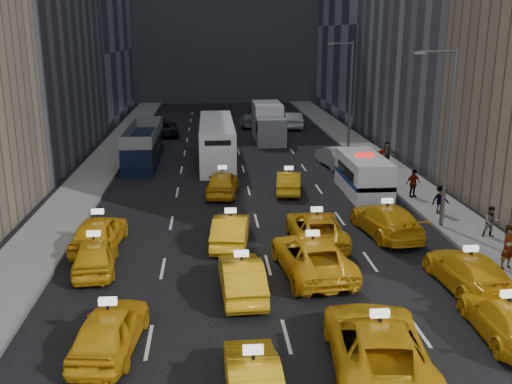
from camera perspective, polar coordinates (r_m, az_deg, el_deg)
ground at (r=17.77m, az=3.95°, el=-17.40°), size 160.00×160.00×0.00m
sidewalk_west at (r=41.65m, az=-15.80°, el=1.76°), size 3.00×90.00×0.15m
sidewalk_east at (r=42.83m, az=12.96°, el=2.33°), size 3.00×90.00×0.15m
curb_west at (r=41.39m, az=-13.83°, el=1.84°), size 0.15×90.00×0.18m
curb_east at (r=42.41m, az=11.09°, el=2.33°), size 0.15×90.00×0.18m
streetlight_near at (r=29.48m, az=18.56°, el=5.58°), size 2.15×0.22×9.00m
streetlight_far at (r=48.34m, az=9.32°, el=9.85°), size 2.15×0.22×9.00m
taxi_4 at (r=18.87m, az=-14.40°, el=-13.16°), size 2.26×4.54×1.49m
taxi_5 at (r=16.17m, az=-0.29°, el=-18.20°), size 1.52×4.12×1.35m
taxi_6 at (r=17.65m, az=12.07°, el=-14.82°), size 3.38×6.25×1.67m
taxi_7 at (r=20.74m, az=23.73°, el=-11.52°), size 2.09×4.68×1.33m
taxi_8 at (r=24.88m, az=-15.78°, el=-6.06°), size 2.08×4.35×1.43m
taxi_9 at (r=21.90m, az=-1.45°, el=-8.47°), size 1.76×4.49×1.45m
taxi_10 at (r=23.79m, az=5.63°, el=-6.38°), size 3.13×5.82×1.55m
taxi_11 at (r=23.84m, az=20.48°, el=-7.44°), size 2.26×5.08×1.45m
taxi_12 at (r=27.26m, az=-15.41°, el=-3.92°), size 2.26×4.82×1.59m
taxi_13 at (r=26.83m, az=-2.54°, el=-3.81°), size 2.09×4.62×1.47m
taxi_14 at (r=27.13m, az=6.04°, el=-3.65°), size 2.50×5.32×1.47m
taxi_15 at (r=28.80m, az=12.88°, el=-2.75°), size 2.83×5.54×1.54m
taxi_16 at (r=35.00m, az=-3.37°, el=0.91°), size 2.33×4.67×1.53m
taxi_17 at (r=35.57m, az=3.27°, el=1.01°), size 1.99×4.26×1.35m
nypd_van at (r=35.79m, az=10.69°, el=1.64°), size 2.38×5.98×2.55m
double_decker at (r=44.31m, az=-11.16°, el=4.64°), size 2.81×9.88×2.84m
city_bus at (r=44.22m, az=-3.95°, el=5.06°), size 3.20×12.19×3.12m
box_truck at (r=52.69m, az=1.22°, el=6.95°), size 3.11×7.56×3.37m
misc_car_0 at (r=42.72m, az=7.98°, el=3.53°), size 2.30×4.97×1.58m
misc_car_1 at (r=56.15m, az=-9.07°, el=6.32°), size 2.94×5.37×1.43m
misc_car_2 at (r=60.83m, az=-0.72°, el=7.20°), size 1.95×4.71×1.36m
misc_car_3 at (r=60.09m, az=-4.21°, el=7.07°), size 2.13×4.28×1.40m
misc_car_4 at (r=59.90m, az=3.66°, el=7.18°), size 1.97×5.10×1.66m
pedestrian_0 at (r=25.94m, az=23.93°, el=-5.06°), size 0.80×0.65×1.89m
pedestrian_1 at (r=29.61m, az=22.47°, el=-2.77°), size 0.78×0.49×1.52m
pedestrian_2 at (r=32.42m, az=17.97°, el=-0.74°), size 1.07×0.59×1.58m
pedestrian_3 at (r=35.20m, az=15.44°, el=0.85°), size 1.10×0.78×1.71m
pedestrian_4 at (r=39.65m, az=12.45°, el=2.80°), size 1.03×0.81×1.86m
pedestrian_5 at (r=43.57m, az=12.93°, el=3.80°), size 1.63×0.85×1.69m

